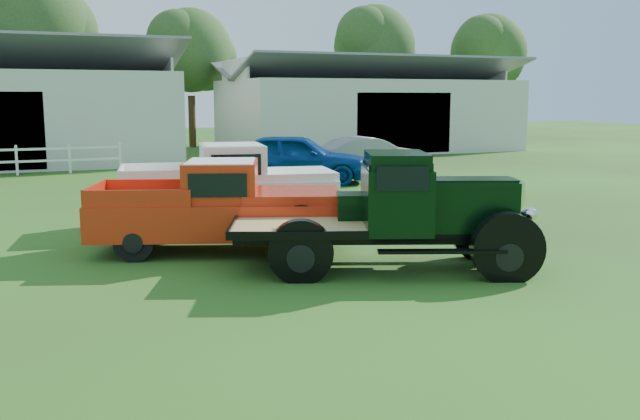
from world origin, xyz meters
name	(u,v)px	position (x,y,z in m)	size (l,w,h in m)	color
ground	(336,282)	(0.00, 0.00, 0.00)	(120.00, 120.00, 0.00)	#2B3D19
shed_right	(367,105)	(14.00, 27.00, 2.60)	(16.80, 9.20, 5.20)	beige
tree_b	(30,49)	(-4.00, 34.00, 5.75)	(6.90, 6.90, 11.50)	#1C3E14
tree_c	(191,73)	(5.00, 33.00, 4.50)	(5.40, 5.40, 9.00)	#1C3E14
tree_d	(374,68)	(18.00, 34.00, 5.00)	(6.00, 6.00, 10.00)	#1C3E14
tree_e	(488,73)	(26.00, 32.00, 4.75)	(5.70, 5.70, 9.50)	#1C3E14
vintage_flatbed	(390,212)	(1.26, 0.47, 1.06)	(5.38, 2.13, 2.13)	black
red_pickup	(217,206)	(-1.23, 3.15, 0.93)	(5.12, 1.97, 1.87)	red
white_pickup	(228,186)	(-0.24, 5.89, 0.97)	(5.28, 2.05, 1.94)	white
misc_car_blue	(296,158)	(4.38, 13.40, 0.90)	(2.13, 5.29, 1.80)	navy
misc_car_grey	(369,155)	(8.25, 15.25, 0.74)	(1.57, 4.50, 1.48)	gray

